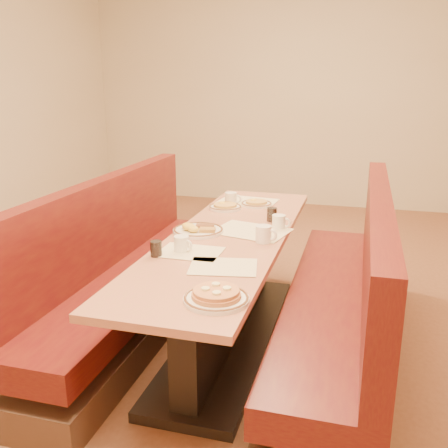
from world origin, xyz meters
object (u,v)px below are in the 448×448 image
(booth_right, at_px, (344,305))
(coffee_mug_a, at_px, (264,234))
(soda_tumbler_near, at_px, (156,249))
(coffee_mug_c, at_px, (279,222))
(diner_table, at_px, (229,290))
(coffee_mug_b, at_px, (182,244))
(coffee_mug_d, at_px, (231,199))
(eggs_plate, at_px, (198,230))
(booth_left, at_px, (126,280))
(pancake_plate, at_px, (216,296))
(soda_tumbler_mid, at_px, (272,214))

(booth_right, bearing_deg, coffee_mug_a, -169.21)
(soda_tumbler_near, bearing_deg, coffee_mug_c, 51.12)
(diner_table, distance_m, coffee_mug_b, 0.60)
(coffee_mug_a, xyz_separation_m, coffee_mug_c, (0.04, 0.30, -0.00))
(diner_table, distance_m, soda_tumbler_near, 0.71)
(coffee_mug_d, bearing_deg, eggs_plate, -97.51)
(booth_left, height_order, eggs_plate, booth_left)
(coffee_mug_c, bearing_deg, pancake_plate, -90.63)
(coffee_mug_d, bearing_deg, booth_left, -132.46)
(soda_tumbler_near, bearing_deg, coffee_mug_d, 85.46)
(pancake_plate, relative_size, eggs_plate, 0.91)
(booth_right, bearing_deg, pancake_plate, -118.87)
(booth_right, height_order, soda_tumbler_near, booth_right)
(booth_left, bearing_deg, pancake_plate, -45.83)
(booth_right, xyz_separation_m, soda_tumbler_near, (-1.01, -0.49, 0.43))
(eggs_plate, height_order, coffee_mug_b, coffee_mug_b)
(diner_table, relative_size, soda_tumbler_mid, 26.63)
(booth_left, bearing_deg, coffee_mug_d, 53.52)
(coffee_mug_b, bearing_deg, diner_table, 85.30)
(coffee_mug_a, bearing_deg, pancake_plate, -81.98)
(coffee_mug_b, bearing_deg, booth_right, 42.17)
(diner_table, distance_m, pancake_plate, 1.06)
(soda_tumbler_mid, bearing_deg, diner_table, -118.07)
(booth_left, xyz_separation_m, coffee_mug_d, (0.55, 0.74, 0.44))
(coffee_mug_a, bearing_deg, coffee_mug_d, 127.44)
(booth_left, distance_m, coffee_mug_a, 1.07)
(coffee_mug_d, relative_size, soda_tumbler_near, 1.47)
(soda_tumbler_mid, bearing_deg, soda_tumbler_near, -118.88)
(coffee_mug_a, xyz_separation_m, coffee_mug_d, (-0.42, 0.84, -0.00))
(booth_right, bearing_deg, soda_tumbler_mid, 144.36)
(coffee_mug_d, bearing_deg, coffee_mug_a, -69.18)
(soda_tumbler_mid, bearing_deg, coffee_mug_d, 136.46)
(booth_left, xyz_separation_m, coffee_mug_a, (0.97, -0.09, 0.44))
(booth_left, bearing_deg, soda_tumbler_near, -47.58)
(pancake_plate, height_order, soda_tumbler_mid, soda_tumbler_mid)
(coffee_mug_a, distance_m, coffee_mug_c, 0.30)
(booth_right, relative_size, soda_tumbler_near, 28.39)
(booth_left, bearing_deg, booth_right, 0.00)
(coffee_mug_a, relative_size, coffee_mug_d, 1.04)
(eggs_plate, bearing_deg, soda_tumbler_near, -99.25)
(booth_left, relative_size, pancake_plate, 8.59)
(eggs_plate, relative_size, soda_tumbler_near, 3.65)
(pancake_plate, distance_m, eggs_plate, 1.03)
(coffee_mug_c, bearing_deg, eggs_plate, -152.36)
(coffee_mug_c, xyz_separation_m, coffee_mug_d, (-0.47, 0.54, 0.00))
(booth_right, distance_m, eggs_plate, 1.02)
(coffee_mug_c, xyz_separation_m, soda_tumbler_near, (-0.56, -0.70, -0.00))
(soda_tumbler_mid, bearing_deg, eggs_plate, -135.69)
(booth_left, xyz_separation_m, coffee_mug_b, (0.56, -0.39, 0.44))
(booth_right, xyz_separation_m, coffee_mug_b, (-0.90, -0.39, 0.44))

